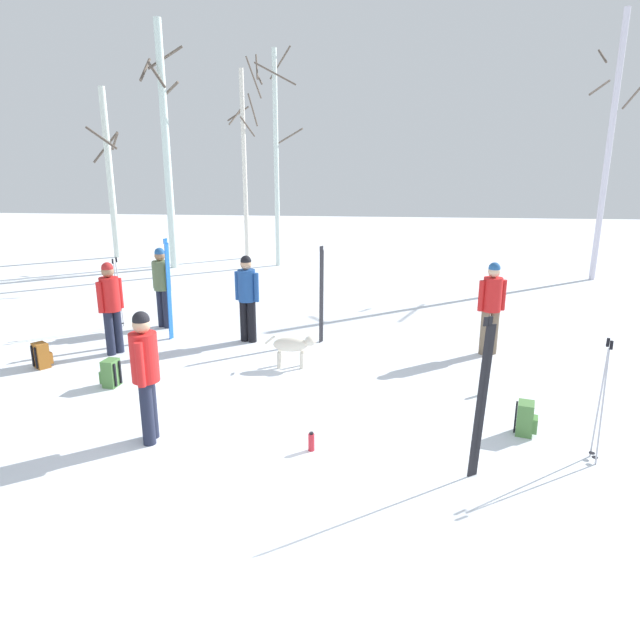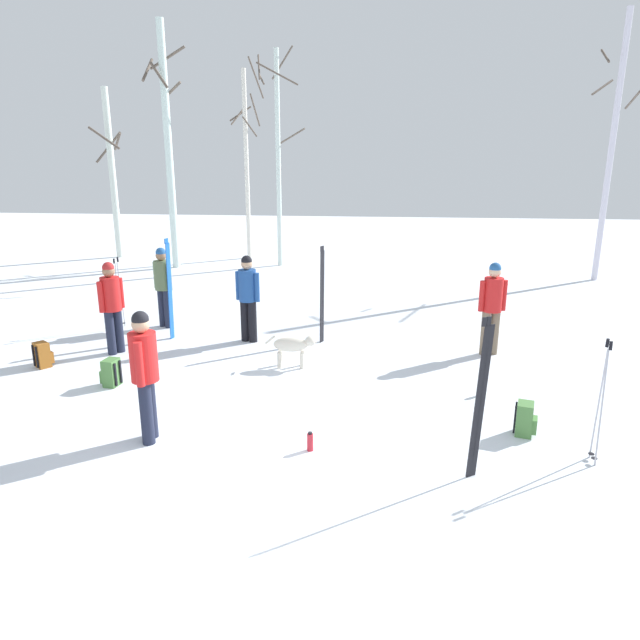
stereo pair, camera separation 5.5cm
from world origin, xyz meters
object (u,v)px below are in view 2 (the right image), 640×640
Objects in this scene: person_3 at (112,302)px; ski_poles_1 at (119,291)px; backpack_1 at (43,355)px; water_bottle_1 at (310,442)px; water_bottle_0 at (484,387)px; birch_tree_1 at (168,145)px; birch_tree_3 at (278,154)px; person_0 at (492,303)px; person_1 at (163,282)px; birch_tree_4 at (611,148)px; ski_poles_0 at (601,399)px; dog at (293,346)px; person_2 at (248,293)px; backpack_0 at (111,373)px; backpack_2 at (525,419)px; ski_pair_planted_0 at (480,400)px; person_4 at (145,368)px; ski_pair_planted_1 at (322,295)px; ski_pair_planted_2 at (170,290)px; birch_tree_0 at (112,173)px.

person_3 is 1.75m from ski_poles_1.
backpack_1 is 5.54m from water_bottle_1.
water_bottle_0 is 0.03× the size of birch_tree_1.
birch_tree_3 is at bearing 75.28° from ski_poles_1.
person_0 is 4.94m from water_bottle_1.
person_0 is at bearing -6.79° from ski_poles_1.
water_bottle_0 is at bearing 39.69° from water_bottle_1.
birch_tree_4 is (10.93, 6.25, 2.82)m from person_1.
dog is at bearing 145.58° from ski_poles_0.
water_bottle_1 is at bearing -38.62° from person_3.
person_2 is at bearing 23.23° from person_3.
ski_poles_1 is at bearing 112.49° from backpack_0.
dog is 2.04× the size of backpack_2.
ski_pair_planted_0 is 8.46m from ski_poles_1.
person_3 is 7.29m from backpack_2.
backpack_1 is (-8.38, 2.29, -0.60)m from ski_poles_0.
backpack_1 is (-6.93, 2.76, -0.72)m from ski_pair_planted_0.
backpack_1 is at bearing 176.94° from water_bottle_0.
person_2 is 1.00× the size of person_4.
ski_poles_0 is (7.17, -4.90, -0.17)m from person_1.
person_4 reaches higher than water_bottle_1.
person_3 reaches higher than ski_poles_1.
water_bottle_1 is at bearing -125.35° from person_0.
dog is 0.13× the size of birch_tree_3.
person_0 is 6.66m from backpack_0.
ski_pair_planted_1 reaches higher than backpack_2.
person_2 is at bearing -141.70° from birch_tree_4.
backpack_2 is at bearing -29.02° from ski_poles_1.
backpack_1 is (-3.22, -1.83, -0.77)m from person_2.
birch_tree_4 is (13.22, -0.60, -0.14)m from birch_tree_1.
person_1 is 1.00× the size of person_3.
ski_pair_planted_2 is at bearing 158.68° from water_bottle_0.
person_2 is at bearing 29.57° from backpack_1.
ski_poles_1 is at bearing 156.11° from ski_pair_planted_2.
ski_pair_planted_1 is 0.26× the size of birch_tree_4.
birch_tree_3 is 9.91m from birch_tree_4.
person_1 is 1.14× the size of ski_poles_1.
person_3 reaches higher than backpack_2.
backpack_2 is (6.14, -0.99, 0.00)m from backpack_0.
ski_poles_0 is at bearing -47.78° from birch_tree_0.
person_4 is 3.90× the size of backpack_0.
backpack_0 is 1.00× the size of backpack_2.
ski_poles_1 is at bearing 173.34° from ski_pair_planted_1.
water_bottle_1 is (3.35, -4.26, -0.89)m from ski_pair_planted_2.
birch_tree_4 is at bearing 47.01° from dog.
birch_tree_0 is (-7.13, 9.42, 2.04)m from person_2.
person_1 is 3.90× the size of backpack_2.
person_3 is 3.90m from ski_pair_planted_1.
person_0 reaches higher than water_bottle_0.
birch_tree_3 is (-0.60, 12.57, 2.67)m from person_4.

